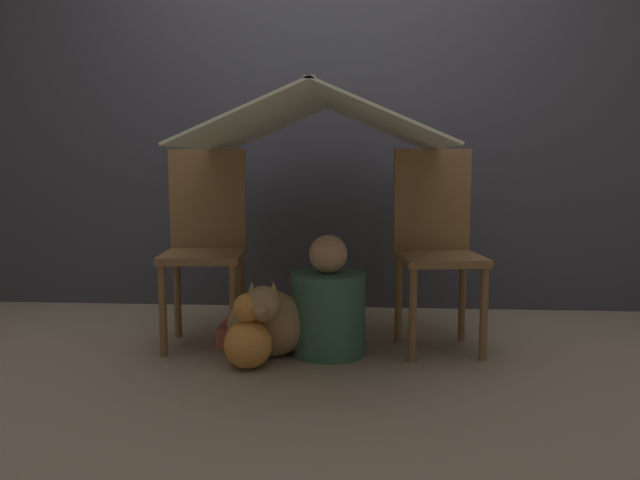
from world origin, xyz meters
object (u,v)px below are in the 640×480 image
object	(u,v)px
person_front	(328,307)
dog	(267,320)
chair_right	(436,241)
chair_left	(205,239)

from	to	relation	value
person_front	dog	world-z (taller)	person_front
chair_right	chair_left	bearing A→B (deg)	171.95
chair_right	dog	distance (m)	0.89
chair_right	dog	size ratio (longest dim) A/B	2.52
chair_right	person_front	xyz separation A→B (m)	(-0.51, -0.16, -0.30)
chair_left	person_front	distance (m)	0.70
chair_left	chair_right	distance (m)	1.13
chair_left	dog	world-z (taller)	chair_left
person_front	chair_left	bearing A→B (deg)	165.81
chair_left	chair_right	xyz separation A→B (m)	(1.13, -0.00, 0.00)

